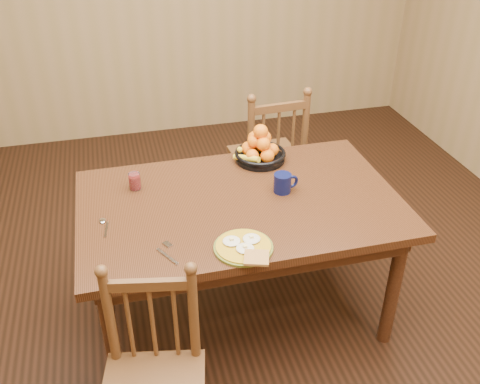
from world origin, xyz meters
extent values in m
cube|color=black|center=(0.00, 0.00, 0.00)|extent=(4.50, 5.00, 0.01)
cube|color=black|center=(0.00, 0.00, 0.73)|extent=(1.60, 1.00, 0.04)
cube|color=black|center=(0.00, 0.42, 0.65)|extent=(1.40, 0.04, 0.10)
cube|color=black|center=(0.00, -0.42, 0.65)|extent=(1.40, 0.04, 0.10)
cube|color=black|center=(0.72, 0.00, 0.65)|extent=(0.04, 0.84, 0.10)
cube|color=black|center=(-0.72, 0.00, 0.65)|extent=(0.04, 0.84, 0.10)
cylinder|color=black|center=(-0.70, -0.40, 0.35)|extent=(0.07, 0.07, 0.70)
cylinder|color=black|center=(0.70, -0.40, 0.35)|extent=(0.07, 0.07, 0.70)
cylinder|color=black|center=(-0.70, 0.40, 0.35)|extent=(0.07, 0.07, 0.70)
cylinder|color=black|center=(0.70, 0.40, 0.35)|extent=(0.07, 0.07, 0.70)
cube|color=#4E3017|center=(0.42, 0.92, 0.46)|extent=(0.47, 0.45, 0.04)
cylinder|color=#4E3017|center=(0.59, 1.10, 0.22)|extent=(0.04, 0.04, 0.44)
cylinder|color=#4E3017|center=(0.23, 1.08, 0.22)|extent=(0.04, 0.04, 0.44)
cylinder|color=#4E3017|center=(0.62, 0.76, 0.22)|extent=(0.04, 0.04, 0.44)
cylinder|color=#4E3017|center=(0.25, 0.73, 0.22)|extent=(0.04, 0.04, 0.44)
cylinder|color=#4E3017|center=(0.62, 0.74, 0.72)|extent=(0.04, 0.04, 0.53)
cylinder|color=#4E3017|center=(0.25, 0.71, 0.72)|extent=(0.04, 0.04, 0.53)
cylinder|color=#4E3017|center=(0.43, 0.72, 0.67)|extent=(0.02, 0.02, 0.41)
cube|color=#4E3017|center=(0.43, 0.72, 0.91)|extent=(0.37, 0.05, 0.05)
cylinder|color=#4E3017|center=(-0.68, -0.56, 0.66)|extent=(0.04, 0.04, 0.48)
cylinder|color=#4E3017|center=(-0.35, -0.63, 0.66)|extent=(0.04, 0.04, 0.48)
cylinder|color=#4E3017|center=(-0.52, -0.60, 0.61)|extent=(0.02, 0.02, 0.37)
cube|color=#4E3017|center=(-0.52, -0.60, 0.82)|extent=(0.33, 0.09, 0.05)
cylinder|color=#59601E|center=(-0.08, -0.38, 0.76)|extent=(0.26, 0.26, 0.01)
cylinder|color=#B48A17|center=(-0.08, -0.38, 0.76)|extent=(0.24, 0.24, 0.01)
ellipsoid|color=silver|center=(-0.13, -0.34, 0.77)|extent=(0.08, 0.08, 0.01)
cube|color=#F2E08C|center=(-0.13, -0.34, 0.79)|extent=(0.02, 0.02, 0.01)
ellipsoid|color=silver|center=(-0.04, -0.35, 0.77)|extent=(0.08, 0.08, 0.01)
cube|color=#F2E08C|center=(-0.04, -0.35, 0.79)|extent=(0.02, 0.02, 0.01)
ellipsoid|color=silver|center=(-0.08, -0.41, 0.77)|extent=(0.08, 0.08, 0.01)
cube|color=#F2E08C|center=(-0.08, -0.41, 0.79)|extent=(0.02, 0.02, 0.01)
cube|color=brown|center=(-0.05, -0.48, 0.78)|extent=(0.13, 0.13, 0.01)
cube|color=silver|center=(-0.41, -0.36, 0.75)|extent=(0.08, 0.13, 0.00)
cube|color=silver|center=(-0.40, -0.27, 0.75)|extent=(0.04, 0.05, 0.00)
cube|color=silver|center=(-0.66, -0.09, 0.75)|extent=(0.03, 0.12, 0.00)
ellipsoid|color=silver|center=(-0.68, -0.02, 0.76)|extent=(0.03, 0.04, 0.01)
cylinder|color=#090E35|center=(0.23, 0.03, 0.80)|extent=(0.09, 0.09, 0.10)
torus|color=#090E35|center=(0.28, 0.03, 0.80)|extent=(0.07, 0.03, 0.07)
cylinder|color=black|center=(0.23, 0.03, 0.85)|extent=(0.08, 0.08, 0.00)
cylinder|color=silver|center=(-0.50, 0.24, 0.80)|extent=(0.06, 0.06, 0.09)
cylinder|color=maroon|center=(-0.50, 0.24, 0.79)|extent=(0.05, 0.05, 0.07)
cylinder|color=black|center=(0.21, 0.38, 0.76)|extent=(0.28, 0.28, 0.02)
torus|color=black|center=(0.21, 0.38, 0.80)|extent=(0.29, 0.29, 0.02)
cylinder|color=black|center=(0.21, 0.38, 0.75)|extent=(0.10, 0.10, 0.01)
sphere|color=orange|center=(0.28, 0.38, 0.81)|extent=(0.07, 0.07, 0.07)
sphere|color=orange|center=(0.24, 0.45, 0.81)|extent=(0.08, 0.08, 0.08)
sphere|color=orange|center=(0.16, 0.42, 0.81)|extent=(0.08, 0.08, 0.08)
sphere|color=orange|center=(0.16, 0.34, 0.81)|extent=(0.07, 0.07, 0.07)
sphere|color=orange|center=(0.24, 0.31, 0.81)|extent=(0.08, 0.08, 0.08)
sphere|color=orange|center=(0.24, 0.41, 0.87)|extent=(0.08, 0.08, 0.08)
sphere|color=orange|center=(0.18, 0.39, 0.87)|extent=(0.07, 0.07, 0.07)
sphere|color=orange|center=(0.22, 0.34, 0.87)|extent=(0.08, 0.08, 0.08)
sphere|color=orange|center=(0.21, 0.38, 0.93)|extent=(0.08, 0.08, 0.08)
sphere|color=orange|center=(0.19, 0.43, 0.87)|extent=(0.07, 0.07, 0.07)
cylinder|color=yellow|center=(0.12, 0.34, 0.80)|extent=(0.10, 0.17, 0.07)
camera|label=1|loc=(-0.55, -2.18, 2.21)|focal=40.00mm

